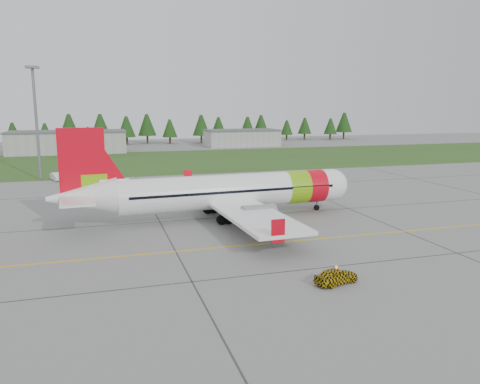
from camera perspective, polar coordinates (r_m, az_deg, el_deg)
name	(u,v)px	position (r m, az deg, el deg)	size (l,w,h in m)	color
ground	(362,263)	(42.41, 14.68, -8.43)	(320.00, 320.00, 0.00)	gray
aircraft	(226,192)	(56.62, -1.73, 0.03)	(36.98, 34.06, 11.20)	white
follow_me_car	(337,261)	(36.82, 11.70, -8.25)	(1.46, 1.23, 3.62)	gold
service_van	(56,169)	(91.62, -21.47, 2.67)	(1.54, 1.45, 4.41)	white
grass_strip	(188,160)	(118.78, -6.30, 3.90)	(320.00, 50.00, 0.03)	#30561E
taxi_guideline	(321,239)	(49.07, 9.82, -5.63)	(120.00, 0.25, 0.02)	gold
hangar_west	(68,143)	(144.71, -20.23, 5.68)	(32.00, 14.00, 6.00)	#A8A8A3
hangar_east	(242,138)	(159.35, 0.20, 6.56)	(24.00, 12.00, 5.20)	#A8A8A3
floodlight_mast	(37,125)	(92.75, -23.54, 7.46)	(0.50, 0.50, 20.00)	slate
treeline	(160,129)	(173.60, -9.75, 7.52)	(160.00, 8.00, 10.00)	#1C3F14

